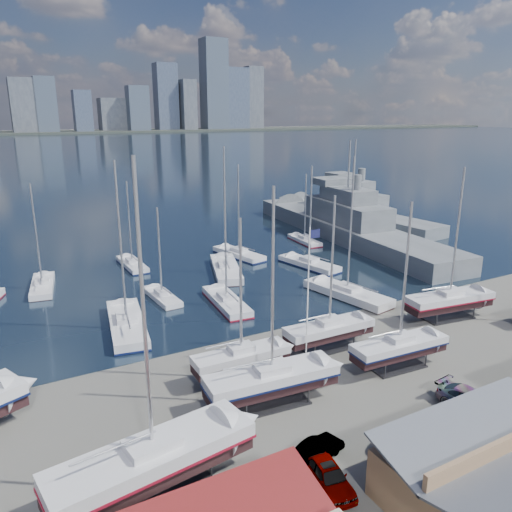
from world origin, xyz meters
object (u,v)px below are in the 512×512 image
naval_ship_east (346,228)px  flagpole (309,287)px  car_a (329,475)px  naval_ship_west (352,212)px

naval_ship_east → flagpole: (-32.22, -34.86, 5.41)m
naval_ship_east → car_a: size_ratio=11.74×
flagpole → car_a: bearing=-119.7°
naval_ship_east → flagpole: 47.78m
naval_ship_west → flagpole: bearing=132.2°
car_a → flagpole: bearing=69.2°
naval_ship_west → flagpole: size_ratio=3.43×
naval_ship_west → car_a: size_ratio=9.31×
naval_ship_west → flagpole: 63.11m
naval_ship_west → car_a: naval_ship_west is taller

